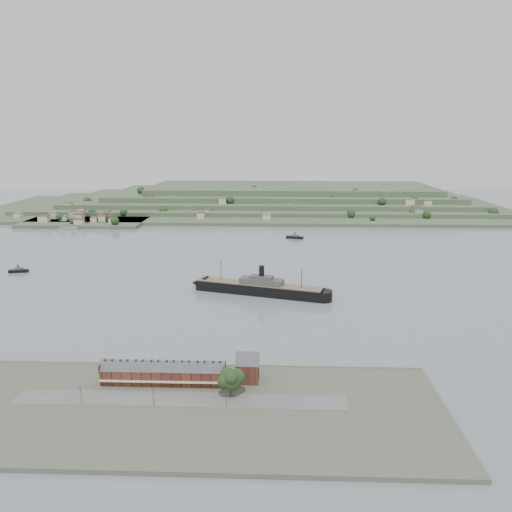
{
  "coord_description": "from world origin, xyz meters",
  "views": [
    {
      "loc": [
        39.11,
        -369.56,
        110.68
      ],
      "look_at": [
        23.95,
        30.0,
        12.21
      ],
      "focal_mm": 35.0,
      "sensor_mm": 36.0,
      "label": 1
    }
  ],
  "objects_px": {
    "steamship": "(256,288)",
    "gabled_building": "(248,368)",
    "fig_tree": "(231,379)",
    "terrace_row": "(163,373)",
    "tugboat": "(18,270)"
  },
  "relations": [
    {
      "from": "steamship",
      "to": "gabled_building",
      "type": "bearing_deg",
      "value": -89.34
    },
    {
      "from": "terrace_row",
      "to": "tugboat",
      "type": "distance_m",
      "value": 244.01
    },
    {
      "from": "gabled_building",
      "to": "steamship",
      "type": "height_order",
      "value": "steamship"
    },
    {
      "from": "steamship",
      "to": "tugboat",
      "type": "bearing_deg",
      "value": 166.09
    },
    {
      "from": "tugboat",
      "to": "fig_tree",
      "type": "distance_m",
      "value": 273.16
    },
    {
      "from": "terrace_row",
      "to": "gabled_building",
      "type": "relative_size",
      "value": 3.95
    },
    {
      "from": "terrace_row",
      "to": "steamship",
      "type": "xyz_separation_m",
      "value": [
        35.98,
        135.35,
        -2.21
      ]
    },
    {
      "from": "fig_tree",
      "to": "tugboat",
      "type": "bearing_deg",
      "value": 134.56
    },
    {
      "from": "terrace_row",
      "to": "steamship",
      "type": "bearing_deg",
      "value": 75.11
    },
    {
      "from": "gabled_building",
      "to": "fig_tree",
      "type": "height_order",
      "value": "gabled_building"
    },
    {
      "from": "terrace_row",
      "to": "steamship",
      "type": "distance_m",
      "value": 140.07
    },
    {
      "from": "terrace_row",
      "to": "fig_tree",
      "type": "height_order",
      "value": "fig_tree"
    },
    {
      "from": "tugboat",
      "to": "steamship",
      "type": "bearing_deg",
      "value": -13.91
    },
    {
      "from": "fig_tree",
      "to": "terrace_row",
      "type": "bearing_deg",
      "value": 161.29
    },
    {
      "from": "steamship",
      "to": "fig_tree",
      "type": "bearing_deg",
      "value": -91.83
    }
  ]
}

